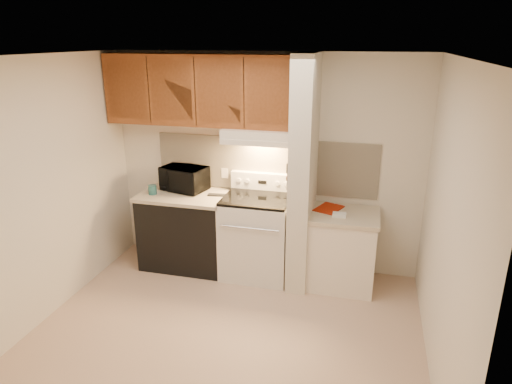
% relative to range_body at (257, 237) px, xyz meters
% --- Properties ---
extents(floor, '(3.60, 3.60, 0.00)m').
position_rel_range_body_xyz_m(floor, '(0.00, -1.16, -0.46)').
color(floor, '#CAA78D').
rests_on(floor, ground).
extents(ceiling, '(3.60, 3.60, 0.00)m').
position_rel_range_body_xyz_m(ceiling, '(0.00, -1.16, 2.04)').
color(ceiling, white).
rests_on(ceiling, wall_back).
extents(wall_back, '(3.60, 2.50, 0.02)m').
position_rel_range_body_xyz_m(wall_back, '(0.00, 0.34, 0.79)').
color(wall_back, beige).
rests_on(wall_back, floor).
extents(wall_left, '(0.02, 3.00, 2.50)m').
position_rel_range_body_xyz_m(wall_left, '(-1.80, -1.16, 0.79)').
color(wall_left, beige).
rests_on(wall_left, floor).
extents(wall_right, '(0.02, 3.00, 2.50)m').
position_rel_range_body_xyz_m(wall_right, '(1.80, -1.16, 0.79)').
color(wall_right, beige).
rests_on(wall_right, floor).
extents(backsplash, '(2.60, 0.02, 0.63)m').
position_rel_range_body_xyz_m(backsplash, '(0.00, 0.33, 0.78)').
color(backsplash, '#F3E2C2').
rests_on(backsplash, wall_back).
extents(range_body, '(0.76, 0.65, 0.92)m').
position_rel_range_body_xyz_m(range_body, '(0.00, 0.00, 0.00)').
color(range_body, silver).
rests_on(range_body, floor).
extents(oven_window, '(0.50, 0.01, 0.30)m').
position_rel_range_body_xyz_m(oven_window, '(0.00, -0.32, 0.04)').
color(oven_window, black).
rests_on(oven_window, range_body).
extents(oven_handle, '(0.65, 0.02, 0.02)m').
position_rel_range_body_xyz_m(oven_handle, '(0.00, -0.35, 0.26)').
color(oven_handle, silver).
rests_on(oven_handle, range_body).
extents(cooktop, '(0.74, 0.64, 0.03)m').
position_rel_range_body_xyz_m(cooktop, '(0.00, 0.00, 0.48)').
color(cooktop, black).
rests_on(cooktop, range_body).
extents(range_backguard, '(0.76, 0.08, 0.20)m').
position_rel_range_body_xyz_m(range_backguard, '(0.00, 0.28, 0.59)').
color(range_backguard, silver).
rests_on(range_backguard, range_body).
extents(range_display, '(0.10, 0.01, 0.04)m').
position_rel_range_body_xyz_m(range_display, '(0.00, 0.24, 0.59)').
color(range_display, black).
rests_on(range_display, range_backguard).
extents(range_knob_left_outer, '(0.05, 0.02, 0.05)m').
position_rel_range_body_xyz_m(range_knob_left_outer, '(-0.28, 0.24, 0.59)').
color(range_knob_left_outer, silver).
rests_on(range_knob_left_outer, range_backguard).
extents(range_knob_left_inner, '(0.05, 0.02, 0.05)m').
position_rel_range_body_xyz_m(range_knob_left_inner, '(-0.18, 0.24, 0.59)').
color(range_knob_left_inner, silver).
rests_on(range_knob_left_inner, range_backguard).
extents(range_knob_right_inner, '(0.05, 0.02, 0.05)m').
position_rel_range_body_xyz_m(range_knob_right_inner, '(0.18, 0.24, 0.59)').
color(range_knob_right_inner, silver).
rests_on(range_knob_right_inner, range_backguard).
extents(range_knob_right_outer, '(0.05, 0.02, 0.05)m').
position_rel_range_body_xyz_m(range_knob_right_outer, '(0.28, 0.24, 0.59)').
color(range_knob_right_outer, silver).
rests_on(range_knob_right_outer, range_backguard).
extents(dishwasher_front, '(1.00, 0.63, 0.87)m').
position_rel_range_body_xyz_m(dishwasher_front, '(-0.88, 0.01, -0.03)').
color(dishwasher_front, black).
rests_on(dishwasher_front, floor).
extents(left_countertop, '(1.04, 0.67, 0.04)m').
position_rel_range_body_xyz_m(left_countertop, '(-0.88, 0.01, 0.43)').
color(left_countertop, beige).
rests_on(left_countertop, dishwasher_front).
extents(spoon_rest, '(0.23, 0.10, 0.02)m').
position_rel_range_body_xyz_m(spoon_rest, '(-0.48, 0.05, 0.46)').
color(spoon_rest, black).
rests_on(spoon_rest, left_countertop).
extents(teal_jar, '(0.11, 0.11, 0.11)m').
position_rel_range_body_xyz_m(teal_jar, '(-1.23, -0.09, 0.50)').
color(teal_jar, '#276160').
rests_on(teal_jar, left_countertop).
extents(outlet, '(0.08, 0.01, 0.12)m').
position_rel_range_body_xyz_m(outlet, '(-0.48, 0.32, 0.64)').
color(outlet, white).
rests_on(outlet, backsplash).
extents(microwave, '(0.58, 0.45, 0.28)m').
position_rel_range_body_xyz_m(microwave, '(-0.93, 0.15, 0.59)').
color(microwave, black).
rests_on(microwave, left_countertop).
extents(partition_pillar, '(0.22, 0.70, 2.50)m').
position_rel_range_body_xyz_m(partition_pillar, '(0.51, -0.01, 0.79)').
color(partition_pillar, beige).
rests_on(partition_pillar, floor).
extents(pillar_trim, '(0.01, 0.70, 0.04)m').
position_rel_range_body_xyz_m(pillar_trim, '(0.39, -0.01, 0.84)').
color(pillar_trim, brown).
rests_on(pillar_trim, partition_pillar).
extents(knife_strip, '(0.02, 0.42, 0.04)m').
position_rel_range_body_xyz_m(knife_strip, '(0.39, -0.06, 0.86)').
color(knife_strip, black).
rests_on(knife_strip, partition_pillar).
extents(knife_blade_a, '(0.01, 0.03, 0.16)m').
position_rel_range_body_xyz_m(knife_blade_a, '(0.38, -0.22, 0.76)').
color(knife_blade_a, silver).
rests_on(knife_blade_a, knife_strip).
extents(knife_handle_a, '(0.02, 0.02, 0.10)m').
position_rel_range_body_xyz_m(knife_handle_a, '(0.38, -0.23, 0.91)').
color(knife_handle_a, black).
rests_on(knife_handle_a, knife_strip).
extents(knife_blade_b, '(0.01, 0.04, 0.18)m').
position_rel_range_body_xyz_m(knife_blade_b, '(0.38, -0.15, 0.75)').
color(knife_blade_b, silver).
rests_on(knife_blade_b, knife_strip).
extents(knife_handle_b, '(0.02, 0.02, 0.10)m').
position_rel_range_body_xyz_m(knife_handle_b, '(0.38, -0.12, 0.91)').
color(knife_handle_b, black).
rests_on(knife_handle_b, knife_strip).
extents(knife_blade_c, '(0.01, 0.04, 0.20)m').
position_rel_range_body_xyz_m(knife_blade_c, '(0.38, -0.05, 0.74)').
color(knife_blade_c, silver).
rests_on(knife_blade_c, knife_strip).
extents(knife_handle_c, '(0.02, 0.02, 0.10)m').
position_rel_range_body_xyz_m(knife_handle_c, '(0.38, -0.04, 0.91)').
color(knife_handle_c, black).
rests_on(knife_handle_c, knife_strip).
extents(knife_blade_d, '(0.01, 0.04, 0.16)m').
position_rel_range_body_xyz_m(knife_blade_d, '(0.38, 0.04, 0.76)').
color(knife_blade_d, silver).
rests_on(knife_blade_d, knife_strip).
extents(knife_handle_d, '(0.02, 0.02, 0.10)m').
position_rel_range_body_xyz_m(knife_handle_d, '(0.38, 0.03, 0.91)').
color(knife_handle_d, black).
rests_on(knife_handle_d, knife_strip).
extents(knife_blade_e, '(0.01, 0.04, 0.18)m').
position_rel_range_body_xyz_m(knife_blade_e, '(0.38, 0.11, 0.75)').
color(knife_blade_e, silver).
rests_on(knife_blade_e, knife_strip).
extents(knife_handle_e, '(0.02, 0.02, 0.10)m').
position_rel_range_body_xyz_m(knife_handle_e, '(0.38, 0.09, 0.91)').
color(knife_handle_e, black).
rests_on(knife_handle_e, knife_strip).
extents(oven_mitt, '(0.03, 0.09, 0.23)m').
position_rel_range_body_xyz_m(oven_mitt, '(0.38, 0.17, 0.76)').
color(oven_mitt, gray).
rests_on(oven_mitt, partition_pillar).
extents(right_cab_base, '(0.70, 0.60, 0.81)m').
position_rel_range_body_xyz_m(right_cab_base, '(0.97, -0.01, -0.06)').
color(right_cab_base, white).
rests_on(right_cab_base, floor).
extents(right_countertop, '(0.74, 0.64, 0.04)m').
position_rel_range_body_xyz_m(right_countertop, '(0.97, -0.01, 0.37)').
color(right_countertop, beige).
rests_on(right_countertop, right_cab_base).
extents(red_folder, '(0.34, 0.39, 0.01)m').
position_rel_range_body_xyz_m(red_folder, '(0.79, 0.09, 0.40)').
color(red_folder, '#971D06').
rests_on(red_folder, right_countertop).
extents(white_box, '(0.14, 0.10, 0.04)m').
position_rel_range_body_xyz_m(white_box, '(0.92, -0.11, 0.41)').
color(white_box, white).
rests_on(white_box, right_countertop).
extents(range_hood, '(0.78, 0.44, 0.15)m').
position_rel_range_body_xyz_m(range_hood, '(0.00, 0.12, 1.17)').
color(range_hood, white).
rests_on(range_hood, upper_cabinets).
extents(hood_lip, '(0.78, 0.04, 0.06)m').
position_rel_range_body_xyz_m(hood_lip, '(0.00, -0.08, 1.12)').
color(hood_lip, white).
rests_on(hood_lip, range_hood).
extents(upper_cabinets, '(2.18, 0.33, 0.77)m').
position_rel_range_body_xyz_m(upper_cabinets, '(-0.69, 0.17, 1.62)').
color(upper_cabinets, brown).
rests_on(upper_cabinets, wall_back).
extents(cab_door_a, '(0.46, 0.01, 0.63)m').
position_rel_range_body_xyz_m(cab_door_a, '(-1.51, 0.01, 1.62)').
color(cab_door_a, brown).
rests_on(cab_door_a, upper_cabinets).
extents(cab_gap_a, '(0.01, 0.01, 0.73)m').
position_rel_range_body_xyz_m(cab_gap_a, '(-1.23, 0.01, 1.62)').
color(cab_gap_a, black).
rests_on(cab_gap_a, upper_cabinets).
extents(cab_door_b, '(0.46, 0.01, 0.63)m').
position_rel_range_body_xyz_m(cab_door_b, '(-0.96, 0.01, 1.62)').
color(cab_door_b, brown).
rests_on(cab_door_b, upper_cabinets).
extents(cab_gap_b, '(0.01, 0.01, 0.73)m').
position_rel_range_body_xyz_m(cab_gap_b, '(-0.69, 0.01, 1.62)').
color(cab_gap_b, black).
rests_on(cab_gap_b, upper_cabinets).
extents(cab_door_c, '(0.46, 0.01, 0.63)m').
position_rel_range_body_xyz_m(cab_door_c, '(-0.42, 0.01, 1.62)').
color(cab_door_c, brown).
rests_on(cab_door_c, upper_cabinets).
extents(cab_gap_c, '(0.01, 0.01, 0.73)m').
position_rel_range_body_xyz_m(cab_gap_c, '(-0.14, 0.01, 1.62)').
color(cab_gap_c, black).
rests_on(cab_gap_c, upper_cabinets).
extents(cab_door_d, '(0.46, 0.01, 0.63)m').
position_rel_range_body_xyz_m(cab_door_d, '(0.13, 0.01, 1.62)').
color(cab_door_d, brown).
rests_on(cab_door_d, upper_cabinets).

